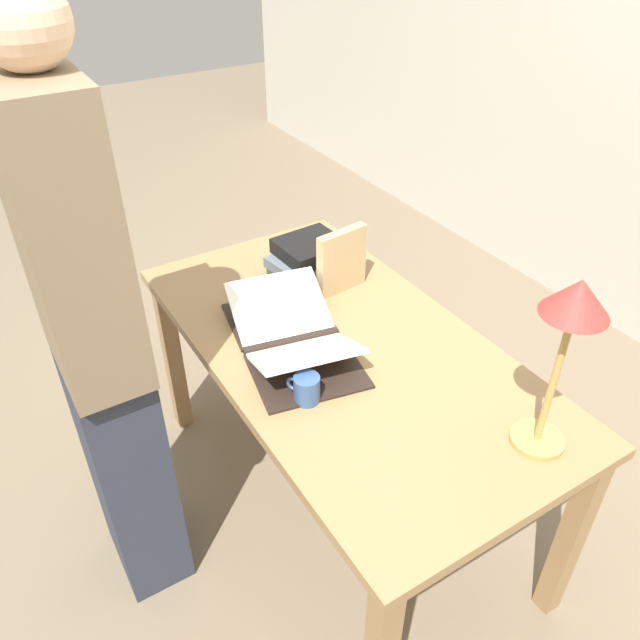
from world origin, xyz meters
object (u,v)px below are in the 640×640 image
book_standing_upright (342,261)px  open_book (292,335)px  reading_lamp (571,321)px  coffee_mug (306,389)px  person_reader (99,354)px  book_stack_tall (310,257)px

book_standing_upright → open_book: bearing=-65.9°
open_book → reading_lamp: bearing=37.2°
reading_lamp → coffee_mug: size_ratio=5.15×
open_book → person_reader: size_ratio=0.33×
book_stack_tall → book_standing_upright: (0.15, 0.03, 0.05)m
book_stack_tall → reading_lamp: bearing=3.8°
book_stack_tall → coffee_mug: 0.66m
open_book → book_standing_upright: bearing=132.3°
book_stack_tall → reading_lamp: (1.00, 0.07, 0.31)m
book_standing_upright → coffee_mug: (0.42, -0.38, -0.07)m
open_book → book_standing_upright: size_ratio=2.67×
book_standing_upright → coffee_mug: 0.57m
book_stack_tall → reading_lamp: reading_lamp is taller
book_standing_upright → book_stack_tall: bearing=-173.8°
open_book → reading_lamp: reading_lamp is taller
open_book → book_standing_upright: (-0.18, 0.30, 0.08)m
open_book → book_standing_upright: book_standing_upright is taller
coffee_mug → book_stack_tall: bearing=148.1°
book_stack_tall → reading_lamp: 1.05m
book_stack_tall → person_reader: (0.26, -0.80, 0.08)m
person_reader → coffee_mug: bearing=-123.8°
reading_lamp → coffee_mug: bearing=-136.5°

